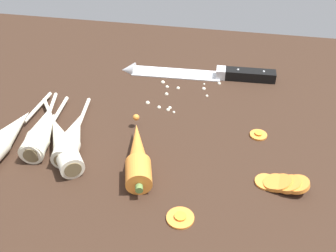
{
  "coord_description": "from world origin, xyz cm",
  "views": [
    {
      "loc": [
        10.86,
        -61.92,
        48.01
      ],
      "look_at": [
        0.0,
        -2.0,
        1.5
      ],
      "focal_mm": 44.48,
      "sensor_mm": 36.0,
      "label": 1
    }
  ],
  "objects_px": {
    "whole_carrot": "(138,155)",
    "parsnip_mid_right": "(62,142)",
    "parsnip_back": "(72,137)",
    "chefs_knife": "(195,73)",
    "parsnip_mid_left": "(40,131)",
    "parsnip_front": "(43,133)",
    "carrot_slice_stray_near": "(259,135)",
    "carrot_slice_stack": "(282,183)",
    "carrot_slice_stray_mid": "(180,217)",
    "parsnip_outer": "(7,136)"
  },
  "relations": [
    {
      "from": "whole_carrot",
      "to": "parsnip_mid_right",
      "type": "distance_m",
      "value": 0.14
    },
    {
      "from": "whole_carrot",
      "to": "parsnip_back",
      "type": "xyz_separation_m",
      "value": [
        -0.13,
        0.03,
        -0.0
      ]
    },
    {
      "from": "chefs_knife",
      "to": "parsnip_mid_left",
      "type": "distance_m",
      "value": 0.37
    },
    {
      "from": "whole_carrot",
      "to": "parsnip_front",
      "type": "xyz_separation_m",
      "value": [
        -0.18,
        0.03,
        -0.0
      ]
    },
    {
      "from": "chefs_knife",
      "to": "whole_carrot",
      "type": "distance_m",
      "value": 0.32
    },
    {
      "from": "carrot_slice_stray_near",
      "to": "carrot_slice_stack",
      "type": "bearing_deg",
      "value": -73.45
    },
    {
      "from": "parsnip_mid_left",
      "to": "whole_carrot",
      "type": "bearing_deg",
      "value": -9.81
    },
    {
      "from": "carrot_slice_stray_mid",
      "to": "carrot_slice_stack",
      "type": "bearing_deg",
      "value": 32.0
    },
    {
      "from": "parsnip_front",
      "to": "carrot_slice_stray_near",
      "type": "xyz_separation_m",
      "value": [
        0.38,
        0.09,
        -0.02
      ]
    },
    {
      "from": "parsnip_back",
      "to": "carrot_slice_stray_near",
      "type": "relative_size",
      "value": 6.29
    },
    {
      "from": "parsnip_mid_left",
      "to": "parsnip_front",
      "type": "bearing_deg",
      "value": -35.78
    },
    {
      "from": "parsnip_outer",
      "to": "carrot_slice_stack",
      "type": "xyz_separation_m",
      "value": [
        0.48,
        -0.02,
        -0.01
      ]
    },
    {
      "from": "parsnip_mid_right",
      "to": "carrot_slice_stray_mid",
      "type": "height_order",
      "value": "parsnip_mid_right"
    },
    {
      "from": "parsnip_outer",
      "to": "whole_carrot",
      "type": "bearing_deg",
      "value": -2.55
    },
    {
      "from": "whole_carrot",
      "to": "parsnip_outer",
      "type": "relative_size",
      "value": 0.83
    },
    {
      "from": "parsnip_mid_right",
      "to": "parsnip_back",
      "type": "relative_size",
      "value": 1.05
    },
    {
      "from": "chefs_knife",
      "to": "whole_carrot",
      "type": "height_order",
      "value": "whole_carrot"
    },
    {
      "from": "chefs_knife",
      "to": "parsnip_mid_left",
      "type": "bearing_deg",
      "value": -131.13
    },
    {
      "from": "parsnip_mid_left",
      "to": "parsnip_back",
      "type": "bearing_deg",
      "value": -4.07
    },
    {
      "from": "whole_carrot",
      "to": "parsnip_back",
      "type": "distance_m",
      "value": 0.13
    },
    {
      "from": "chefs_knife",
      "to": "parsnip_outer",
      "type": "height_order",
      "value": "parsnip_outer"
    },
    {
      "from": "parsnip_mid_left",
      "to": "parsnip_back",
      "type": "xyz_separation_m",
      "value": [
        0.06,
        -0.0,
        0.0
      ]
    },
    {
      "from": "parsnip_front",
      "to": "carrot_slice_stack",
      "type": "distance_m",
      "value": 0.42
    },
    {
      "from": "chefs_knife",
      "to": "parsnip_back",
      "type": "relative_size",
      "value": 1.75
    },
    {
      "from": "carrot_slice_stack",
      "to": "carrot_slice_stray_near",
      "type": "xyz_separation_m",
      "value": [
        -0.04,
        0.12,
        -0.0
      ]
    },
    {
      "from": "chefs_knife",
      "to": "carrot_slice_stray_mid",
      "type": "relative_size",
      "value": 8.4
    },
    {
      "from": "parsnip_outer",
      "to": "carrot_slice_stray_near",
      "type": "xyz_separation_m",
      "value": [
        0.44,
        0.1,
        -0.02
      ]
    },
    {
      "from": "parsnip_outer",
      "to": "chefs_knife",
      "type": "bearing_deg",
      "value": 45.46
    },
    {
      "from": "whole_carrot",
      "to": "carrot_slice_stack",
      "type": "height_order",
      "value": "whole_carrot"
    },
    {
      "from": "whole_carrot",
      "to": "parsnip_outer",
      "type": "bearing_deg",
      "value": 177.45
    },
    {
      "from": "parsnip_outer",
      "to": "carrot_slice_stray_near",
      "type": "height_order",
      "value": "parsnip_outer"
    },
    {
      "from": "parsnip_mid_left",
      "to": "carrot_slice_stray_mid",
      "type": "relative_size",
      "value": 4.9
    },
    {
      "from": "carrot_slice_stack",
      "to": "carrot_slice_stray_near",
      "type": "height_order",
      "value": "carrot_slice_stack"
    },
    {
      "from": "parsnip_outer",
      "to": "carrot_slice_stack",
      "type": "bearing_deg",
      "value": -2.59
    },
    {
      "from": "chefs_knife",
      "to": "parsnip_mid_left",
      "type": "xyz_separation_m",
      "value": [
        -0.24,
        -0.28,
        0.01
      ]
    },
    {
      "from": "carrot_slice_stray_near",
      "to": "parsnip_mid_left",
      "type": "bearing_deg",
      "value": -168.22
    },
    {
      "from": "parsnip_front",
      "to": "carrot_slice_stack",
      "type": "xyz_separation_m",
      "value": [
        0.42,
        -0.04,
        -0.01
      ]
    },
    {
      "from": "parsnip_back",
      "to": "carrot_slice_stray_near",
      "type": "bearing_deg",
      "value": 14.64
    },
    {
      "from": "parsnip_front",
      "to": "carrot_slice_stray_near",
      "type": "height_order",
      "value": "parsnip_front"
    },
    {
      "from": "chefs_knife",
      "to": "parsnip_front",
      "type": "xyz_separation_m",
      "value": [
        -0.24,
        -0.28,
        0.01
      ]
    },
    {
      "from": "whole_carrot",
      "to": "carrot_slice_stray_near",
      "type": "relative_size",
      "value": 6.0
    },
    {
      "from": "chefs_knife",
      "to": "carrot_slice_stray_mid",
      "type": "bearing_deg",
      "value": -85.62
    },
    {
      "from": "parsnip_mid_right",
      "to": "carrot_slice_stack",
      "type": "distance_m",
      "value": 0.38
    },
    {
      "from": "parsnip_mid_right",
      "to": "carrot_slice_stack",
      "type": "xyz_separation_m",
      "value": [
        0.38,
        -0.02,
        -0.01
      ]
    },
    {
      "from": "chefs_knife",
      "to": "parsnip_front",
      "type": "relative_size",
      "value": 1.87
    },
    {
      "from": "whole_carrot",
      "to": "carrot_slice_stray_near",
      "type": "bearing_deg",
      "value": 29.52
    },
    {
      "from": "whole_carrot",
      "to": "parsnip_mid_left",
      "type": "height_order",
      "value": "whole_carrot"
    },
    {
      "from": "parsnip_outer",
      "to": "carrot_slice_stray_near",
      "type": "relative_size",
      "value": 7.25
    },
    {
      "from": "chefs_knife",
      "to": "parsnip_mid_left",
      "type": "height_order",
      "value": "parsnip_mid_left"
    },
    {
      "from": "parsnip_mid_left",
      "to": "carrot_slice_stray_near",
      "type": "bearing_deg",
      "value": 11.78
    }
  ]
}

